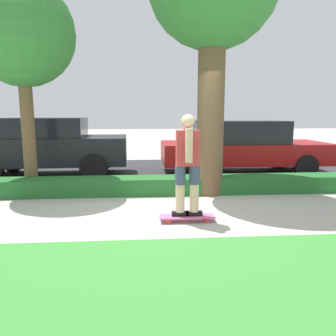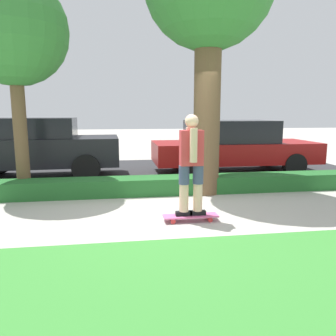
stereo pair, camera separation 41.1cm
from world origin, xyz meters
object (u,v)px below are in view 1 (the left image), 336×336
object	(u,v)px
parked_car_middle	(242,146)
skater_person	(187,163)
tree_near	(21,35)
parked_car_front	(48,146)
skateboard	(187,217)

from	to	relation	value
parked_car_middle	skater_person	bearing A→B (deg)	-117.22
tree_near	parked_car_front	xyz separation A→B (m)	(-0.12, 1.82, -2.44)
tree_near	parked_car_front	world-z (taller)	tree_near
skateboard	tree_near	size ratio (longest dim) A/B	0.20
skater_person	parked_car_middle	xyz separation A→B (m)	(2.12, 4.11, -0.17)
skater_person	tree_near	size ratio (longest dim) A/B	0.36
skateboard	parked_car_front	size ratio (longest dim) A/B	0.21
skater_person	parked_car_front	bearing A→B (deg)	128.39
skateboard	tree_near	world-z (taller)	tree_near
skater_person	parked_car_middle	bearing A→B (deg)	62.69
skateboard	skater_person	xyz separation A→B (m)	(-0.00, 0.00, 0.86)
skateboard	skater_person	world-z (taller)	skater_person
parked_car_front	tree_near	bearing A→B (deg)	-88.55
skateboard	parked_car_front	xyz separation A→B (m)	(-3.23, 4.07, 0.75)
parked_car_middle	tree_near	bearing A→B (deg)	-160.31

